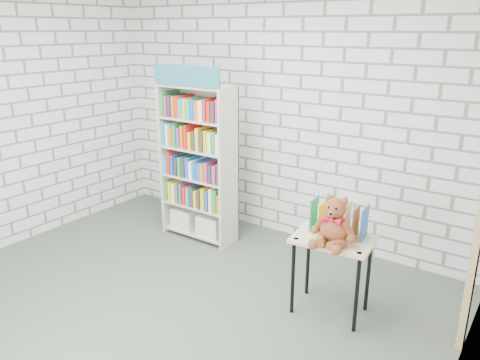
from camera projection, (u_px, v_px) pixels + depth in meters
The scene contains 6 objects.
ground at pixel (159, 308), 4.03m from camera, with size 4.50×4.50×0.00m, color #455246.
room_shell at pixel (147, 101), 3.48m from camera, with size 4.52×4.02×2.81m.
bookshelf at pixel (199, 162), 5.17m from camera, with size 0.87×0.34×1.95m.
display_table at pixel (333, 249), 3.81m from camera, with size 0.67×0.50×0.68m.
table_books at pixel (338, 219), 3.83m from camera, with size 0.46×0.24×0.26m.
teddy_bear at pixel (334, 225), 3.64m from camera, with size 0.37×0.34×0.39m.
Camera 1 is at (2.57, -2.46, 2.30)m, focal length 35.00 mm.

